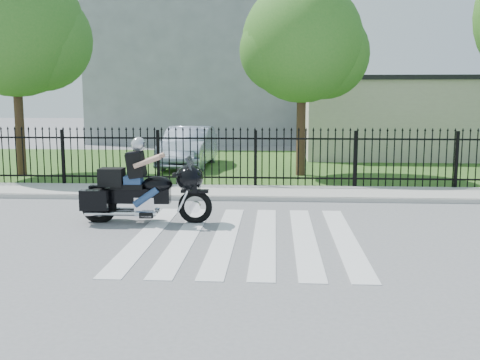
{
  "coord_description": "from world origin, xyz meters",
  "views": [
    {
      "loc": [
        0.6,
        -10.99,
        2.84
      ],
      "look_at": [
        -0.17,
        1.18,
        1.0
      ],
      "focal_mm": 42.0,
      "sensor_mm": 36.0,
      "label": 1
    }
  ],
  "objects": [
    {
      "name": "tree_mid",
      "position": [
        1.5,
        9.0,
        4.67
      ],
      "size": [
        4.2,
        4.2,
        6.78
      ],
      "color": "#382316",
      "rests_on": "ground"
    },
    {
      "name": "building_low_roof",
      "position": [
        7.0,
        16.0,
        3.6
      ],
      "size": [
        10.2,
        6.2,
        0.2
      ],
      "primitive_type": "cube",
      "color": "black",
      "rests_on": "building_low"
    },
    {
      "name": "tree_left",
      "position": [
        -8.5,
        8.5,
        5.17
      ],
      "size": [
        4.8,
        4.8,
        7.58
      ],
      "color": "#382316",
      "rests_on": "ground"
    },
    {
      "name": "building_tall",
      "position": [
        -3.0,
        26.0,
        6.0
      ],
      "size": [
        15.0,
        10.0,
        12.0
      ],
      "primitive_type": "cube",
      "color": "#999BA1",
      "rests_on": "ground"
    },
    {
      "name": "iron_fence",
      "position": [
        0.0,
        6.0,
        0.9
      ],
      "size": [
        26.0,
        0.04,
        1.8
      ],
      "color": "black",
      "rests_on": "ground"
    },
    {
      "name": "grass_strip",
      "position": [
        0.0,
        12.0,
        0.01
      ],
      "size": [
        40.0,
        12.0,
        0.02
      ],
      "primitive_type": "cube",
      "color": "#2A521C",
      "rests_on": "ground"
    },
    {
      "name": "sidewalk",
      "position": [
        0.0,
        5.0,
        0.06
      ],
      "size": [
        40.0,
        2.0,
        0.12
      ],
      "primitive_type": "cube",
      "color": "#ADAAA3",
      "rests_on": "ground"
    },
    {
      "name": "motorcycle_rider",
      "position": [
        -2.37,
        1.23,
        0.81
      ],
      "size": [
        2.98,
        0.88,
        1.97
      ],
      "rotation": [
        0.0,
        0.0,
        0.01
      ],
      "color": "black",
      "rests_on": "ground"
    },
    {
      "name": "crosswalk",
      "position": [
        0.0,
        0.0,
        0.01
      ],
      "size": [
        5.0,
        5.5,
        0.01
      ],
      "primitive_type": null,
      "color": "silver",
      "rests_on": "ground"
    },
    {
      "name": "parked_car",
      "position": [
        -2.86,
        11.19,
        0.82
      ],
      "size": [
        1.85,
        4.9,
        1.6
      ],
      "primitive_type": "imported",
      "rotation": [
        0.0,
        0.0,
        -0.03
      ],
      "color": "#96A2BD",
      "rests_on": "grass_strip"
    },
    {
      "name": "ground",
      "position": [
        0.0,
        0.0,
        0.0
      ],
      "size": [
        120.0,
        120.0,
        0.0
      ],
      "primitive_type": "plane",
      "color": "slate",
      "rests_on": "ground"
    },
    {
      "name": "curb",
      "position": [
        0.0,
        4.0,
        0.06
      ],
      "size": [
        40.0,
        0.12,
        0.12
      ],
      "primitive_type": "cube",
      "color": "#ADAAA3",
      "rests_on": "ground"
    },
    {
      "name": "building_low",
      "position": [
        7.0,
        16.0,
        1.75
      ],
      "size": [
        10.0,
        6.0,
        3.5
      ],
      "primitive_type": "cube",
      "color": "beige",
      "rests_on": "ground"
    }
  ]
}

